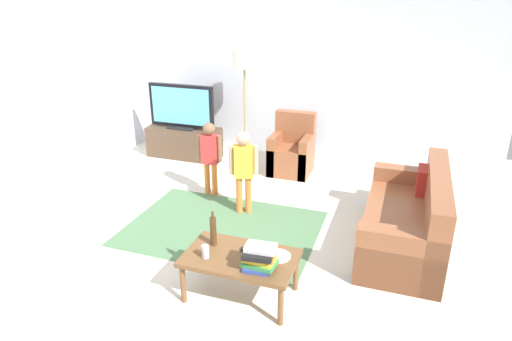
# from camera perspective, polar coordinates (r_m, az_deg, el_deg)

# --- Properties ---
(ground) EXTENTS (7.80, 7.80, 0.00)m
(ground) POSITION_cam_1_polar(r_m,az_deg,el_deg) (5.02, -2.28, -9.36)
(ground) COLOR beige
(wall_back) EXTENTS (6.00, 0.12, 2.70)m
(wall_back) POSITION_cam_1_polar(r_m,az_deg,el_deg) (7.26, 6.37, 11.97)
(wall_back) COLOR silver
(wall_back) RESTS_ON ground
(wall_left) EXTENTS (0.12, 6.00, 2.70)m
(wall_left) POSITION_cam_1_polar(r_m,az_deg,el_deg) (6.20, -29.53, 7.47)
(wall_left) COLOR silver
(wall_left) RESTS_ON ground
(area_rug) EXTENTS (2.20, 1.60, 0.01)m
(area_rug) POSITION_cam_1_polar(r_m,az_deg,el_deg) (5.34, -4.28, -7.24)
(area_rug) COLOR #4C724C
(area_rug) RESTS_ON ground
(tv_stand) EXTENTS (1.20, 0.44, 0.50)m
(tv_stand) POSITION_cam_1_polar(r_m,az_deg,el_deg) (7.53, -9.05, 3.51)
(tv_stand) COLOR #4C3828
(tv_stand) RESTS_ON ground
(tv) EXTENTS (1.10, 0.28, 0.71)m
(tv) POSITION_cam_1_polar(r_m,az_deg,el_deg) (7.35, -9.41, 7.92)
(tv) COLOR black
(tv) RESTS_ON tv_stand
(couch) EXTENTS (0.80, 1.80, 0.86)m
(couch) POSITION_cam_1_polar(r_m,az_deg,el_deg) (5.13, 19.00, -6.22)
(couch) COLOR brown
(couch) RESTS_ON ground
(armchair) EXTENTS (0.60, 0.60, 0.90)m
(armchair) POSITION_cam_1_polar(r_m,az_deg,el_deg) (6.84, 4.60, 2.24)
(armchair) COLOR brown
(armchair) RESTS_ON ground
(floor_lamp) EXTENTS (0.36, 0.36, 1.78)m
(floor_lamp) POSITION_cam_1_polar(r_m,az_deg,el_deg) (6.95, -1.49, 13.25)
(floor_lamp) COLOR #262626
(floor_lamp) RESTS_ON ground
(child_near_tv) EXTENTS (0.34, 0.16, 1.01)m
(child_near_tv) POSITION_cam_1_polar(r_m,az_deg,el_deg) (5.96, -5.85, 2.30)
(child_near_tv) COLOR orange
(child_near_tv) RESTS_ON ground
(child_center) EXTENTS (0.34, 0.19, 1.05)m
(child_center) POSITION_cam_1_polar(r_m,az_deg,el_deg) (5.44, -1.59, 0.69)
(child_center) COLOR orange
(child_center) RESTS_ON ground
(coffee_table) EXTENTS (1.00, 0.60, 0.42)m
(coffee_table) POSITION_cam_1_polar(r_m,az_deg,el_deg) (4.09, -2.00, -11.32)
(coffee_table) COLOR brown
(coffee_table) RESTS_ON ground
(book_stack) EXTENTS (0.29, 0.25, 0.22)m
(book_stack) POSITION_cam_1_polar(r_m,az_deg,el_deg) (3.84, 0.40, -10.95)
(book_stack) COLOR #334CA5
(book_stack) RESTS_ON coffee_table
(bottle) EXTENTS (0.06, 0.06, 0.34)m
(bottle) POSITION_cam_1_polar(r_m,az_deg,el_deg) (4.16, -5.42, -7.59)
(bottle) COLOR #4C3319
(bottle) RESTS_ON coffee_table
(tv_remote) EXTENTS (0.18, 0.10, 0.02)m
(tv_remote) POSITION_cam_1_polar(r_m,az_deg,el_deg) (4.13, -0.74, -9.91)
(tv_remote) COLOR black
(tv_remote) RESTS_ON coffee_table
(soda_can) EXTENTS (0.07, 0.07, 0.12)m
(soda_can) POSITION_cam_1_polar(r_m,az_deg,el_deg) (4.03, -6.42, -10.14)
(soda_can) COLOR silver
(soda_can) RESTS_ON coffee_table
(plate) EXTENTS (0.22, 0.22, 0.02)m
(plate) POSITION_cam_1_polar(r_m,az_deg,el_deg) (4.05, 2.82, -10.73)
(plate) COLOR white
(plate) RESTS_ON coffee_table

